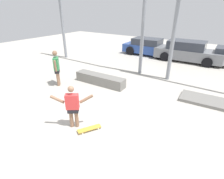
# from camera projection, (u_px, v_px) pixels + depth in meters

# --- Properties ---
(ground_plane) EXTENTS (36.00, 36.00, 0.00)m
(ground_plane) POSITION_uv_depth(u_px,v_px,m) (96.00, 119.00, 6.26)
(ground_plane) COLOR #B2ADA3
(skateboarder) EXTENTS (1.15, 0.88, 1.49)m
(skateboarder) POSITION_uv_depth(u_px,v_px,m) (73.00, 105.00, 5.56)
(skateboarder) COLOR #8C664C
(skateboarder) RESTS_ON ground_plane
(skateboard) EXTENTS (0.57, 0.78, 0.08)m
(skateboard) POSITION_uv_depth(u_px,v_px,m) (89.00, 129.00, 5.69)
(skateboard) COLOR gold
(skateboard) RESTS_ON ground_plane
(grind_box) EXTENTS (2.78, 0.67, 0.49)m
(grind_box) POSITION_uv_depth(u_px,v_px,m) (100.00, 79.00, 9.04)
(grind_box) COLOR slate
(grind_box) RESTS_ON ground_plane
(manual_pad) EXTENTS (2.95, 1.23, 0.13)m
(manual_pad) POSITION_uv_depth(u_px,v_px,m) (217.00, 103.00, 7.19)
(manual_pad) COLOR slate
(manual_pad) RESTS_ON ground_plane
(canopy_support_left) EXTENTS (6.68, 0.20, 6.54)m
(canopy_support_left) POSITION_uv_depth(u_px,v_px,m) (96.00, 0.00, 10.53)
(canopy_support_left) COLOR gray
(canopy_support_left) RESTS_ON ground_plane
(parked_car_blue) EXTENTS (4.08, 2.02, 1.33)m
(parked_car_blue) POSITION_uv_depth(u_px,v_px,m) (148.00, 47.00, 14.46)
(parked_car_blue) COLOR #284793
(parked_car_blue) RESTS_ON ground_plane
(parked_car_grey) EXTENTS (4.63, 2.08, 1.46)m
(parked_car_grey) POSITION_uv_depth(u_px,v_px,m) (187.00, 52.00, 12.73)
(parked_car_grey) COLOR slate
(parked_car_grey) RESTS_ON ground_plane
(bystander) EXTENTS (0.62, 0.65, 1.77)m
(bystander) POSITION_uv_depth(u_px,v_px,m) (57.00, 67.00, 8.61)
(bystander) COLOR #8C664C
(bystander) RESTS_ON ground_plane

